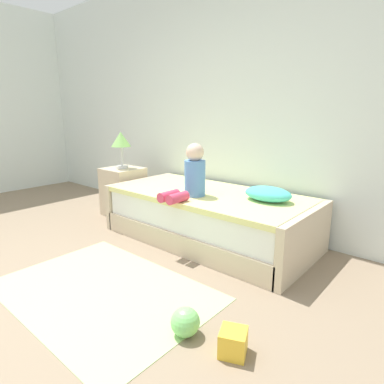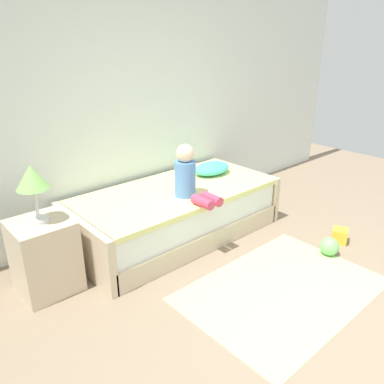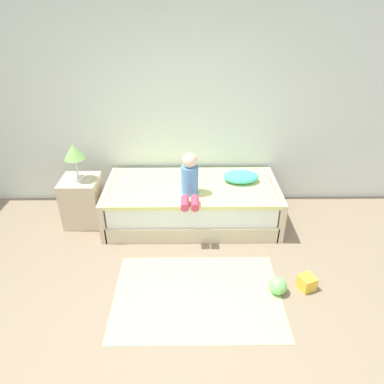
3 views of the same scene
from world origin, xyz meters
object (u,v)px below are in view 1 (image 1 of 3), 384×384
(bed, at_px, (208,216))
(table_lamp, at_px, (121,141))
(child_figure, at_px, (192,175))
(nightstand, at_px, (124,191))
(toy_ball, at_px, (185,322))
(toy_block, at_px, (233,342))
(pillow, at_px, (268,194))

(bed, distance_m, table_lamp, 1.52)
(table_lamp, relative_size, child_figure, 0.88)
(nightstand, distance_m, toy_ball, 2.51)
(bed, relative_size, child_figure, 4.14)
(toy_block, bearing_deg, table_lamp, 154.33)
(nightstand, relative_size, child_figure, 1.18)
(nightstand, relative_size, toy_block, 4.21)
(toy_ball, height_order, toy_block, toy_ball)
(nightstand, distance_m, pillow, 1.98)
(table_lamp, bearing_deg, nightstand, 0.00)
(toy_ball, distance_m, toy_block, 0.30)
(toy_ball, bearing_deg, bed, 122.96)
(bed, height_order, toy_ball, bed)
(bed, height_order, toy_block, bed)
(toy_block, bearing_deg, toy_ball, -169.65)
(table_lamp, distance_m, pillow, 1.99)
(table_lamp, relative_size, toy_block, 3.16)
(toy_ball, relative_size, toy_block, 1.22)
(bed, bearing_deg, table_lamp, -179.03)
(child_figure, xyz_separation_m, toy_block, (1.14, -0.98, -0.63))
(toy_ball, bearing_deg, table_lamp, 150.24)
(bed, xyz_separation_m, toy_block, (1.12, -1.21, -0.17))
(toy_ball, bearing_deg, child_figure, 129.18)
(toy_block, bearing_deg, child_figure, 139.34)
(nightstand, bearing_deg, toy_block, -25.67)
(table_lamp, distance_m, child_figure, 1.36)
(nightstand, height_order, pillow, pillow)
(nightstand, xyz_separation_m, table_lamp, (0.00, 0.00, 0.64))
(bed, height_order, nightstand, nightstand)
(pillow, bearing_deg, table_lamp, -176.40)
(bed, bearing_deg, nightstand, -179.03)
(table_lamp, height_order, child_figure, table_lamp)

